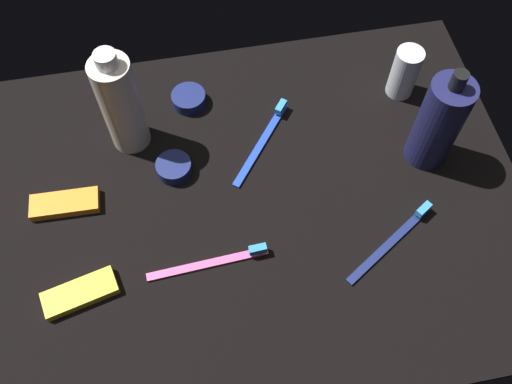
# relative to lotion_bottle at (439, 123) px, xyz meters

# --- Properties ---
(ground_plane) EXTENTS (0.84, 0.64, 0.01)m
(ground_plane) POSITION_rel_lotion_bottle_xyz_m (-0.29, -0.04, -0.09)
(ground_plane) COLOR black
(lotion_bottle) EXTENTS (0.07, 0.07, 0.19)m
(lotion_bottle) POSITION_rel_lotion_bottle_xyz_m (0.00, 0.00, 0.00)
(lotion_bottle) COLOR #1D1E4C
(lotion_bottle) RESTS_ON ground_plane
(bodywash_bottle) EXTENTS (0.06, 0.06, 0.20)m
(bodywash_bottle) POSITION_rel_lotion_bottle_xyz_m (-0.47, 0.12, 0.01)
(bodywash_bottle) COLOR silver
(bodywash_bottle) RESTS_ON ground_plane
(deodorant_stick) EXTENTS (0.05, 0.05, 0.09)m
(deodorant_stick) POSITION_rel_lotion_bottle_xyz_m (-0.00, 0.13, -0.04)
(deodorant_stick) COLOR silver
(deodorant_stick) RESTS_ON ground_plane
(toothbrush_pink) EXTENTS (0.18, 0.02, 0.02)m
(toothbrush_pink) POSITION_rel_lotion_bottle_xyz_m (-0.36, -0.13, -0.08)
(toothbrush_pink) COLOR #E55999
(toothbrush_pink) RESTS_ON ground_plane
(toothbrush_navy) EXTENTS (0.16, 0.11, 0.02)m
(toothbrush_navy) POSITION_rel_lotion_bottle_xyz_m (-0.09, -0.14, -0.08)
(toothbrush_navy) COLOR navy
(toothbrush_navy) RESTS_ON ground_plane
(toothbrush_blue) EXTENTS (0.12, 0.15, 0.02)m
(toothbrush_blue) POSITION_rel_lotion_bottle_xyz_m (-0.25, 0.07, -0.08)
(toothbrush_blue) COLOR blue
(toothbrush_blue) RESTS_ON ground_plane
(snack_bar_orange) EXTENTS (0.11, 0.04, 0.01)m
(snack_bar_orange) POSITION_rel_lotion_bottle_xyz_m (-0.58, 0.01, -0.08)
(snack_bar_orange) COLOR orange
(snack_bar_orange) RESTS_ON ground_plane
(snack_bar_yellow) EXTENTS (0.11, 0.06, 0.01)m
(snack_bar_yellow) POSITION_rel_lotion_bottle_xyz_m (-0.56, -0.14, -0.08)
(snack_bar_yellow) COLOR yellow
(snack_bar_yellow) RESTS_ON ground_plane
(cream_tin_left) EXTENTS (0.06, 0.06, 0.02)m
(cream_tin_left) POSITION_rel_lotion_bottle_xyz_m (-0.36, 0.17, -0.07)
(cream_tin_left) COLOR navy
(cream_tin_left) RESTS_ON ground_plane
(cream_tin_right) EXTENTS (0.06, 0.06, 0.02)m
(cream_tin_right) POSITION_rel_lotion_bottle_xyz_m (-0.40, 0.04, -0.07)
(cream_tin_right) COLOR navy
(cream_tin_right) RESTS_ON ground_plane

